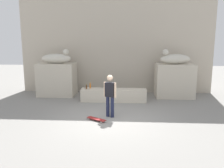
{
  "coord_description": "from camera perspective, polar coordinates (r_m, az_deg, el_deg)",
  "views": [
    {
      "loc": [
        0.61,
        -8.39,
        2.96
      ],
      "look_at": [
        -0.0,
        1.59,
        1.1
      ],
      "focal_mm": 37.32,
      "sensor_mm": 36.0,
      "label": 1
    }
  ],
  "objects": [
    {
      "name": "bottle_orange",
      "position": [
        11.58,
        -5.38,
        -0.44
      ],
      "size": [
        0.07,
        0.07,
        0.3
      ],
      "color": "orange",
      "rests_on": "ledge_block"
    },
    {
      "name": "statue_reclining_right",
      "position": [
        12.63,
        15.09,
        6.01
      ],
      "size": [
        1.67,
        0.83,
        0.78
      ],
      "rotation": [
        0.0,
        0.0,
        3.32
      ],
      "color": "beige",
      "rests_on": "pedestal_right"
    },
    {
      "name": "skateboard",
      "position": [
        8.87,
        -3.86,
        -8.54
      ],
      "size": [
        0.78,
        0.6,
        0.08
      ],
      "rotation": [
        0.0,
        0.0,
        2.57
      ],
      "color": "maroon",
      "rests_on": "ground_plane"
    },
    {
      "name": "statue_reclining_left",
      "position": [
        12.94,
        -13.36,
        6.19
      ],
      "size": [
        1.62,
        0.62,
        0.78
      ],
      "rotation": [
        0.0,
        0.0,
        -0.04
      ],
      "color": "beige",
      "rests_on": "pedestal_left"
    },
    {
      "name": "ground_plane",
      "position": [
        8.91,
        -0.62,
        -8.85
      ],
      "size": [
        40.0,
        40.0,
        0.0
      ],
      "primitive_type": "plane",
      "color": "gray"
    },
    {
      "name": "skater",
      "position": [
        9.05,
        -0.49,
        -2.47
      ],
      "size": [
        0.5,
        0.33,
        1.67
      ],
      "rotation": [
        0.0,
        0.0,
        2.71
      ],
      "color": "#1E233F",
      "rests_on": "ground_plane"
    },
    {
      "name": "pedestal_right",
      "position": [
        12.78,
        15.0,
        0.81
      ],
      "size": [
        1.96,
        1.33,
        1.76
      ],
      "primitive_type": "cube",
      "color": "beige",
      "rests_on": "ground_plane"
    },
    {
      "name": "facade_wall",
      "position": [
        13.65,
        0.98,
        12.54
      ],
      "size": [
        10.91,
        0.6,
        6.88
      ],
      "primitive_type": "cube",
      "color": "#BAAE9B",
      "rests_on": "ground_plane"
    },
    {
      "name": "bottle_brown",
      "position": [
        11.4,
        -6.27,
        -0.76
      ],
      "size": [
        0.07,
        0.07,
        0.25
      ],
      "color": "#593314",
      "rests_on": "ledge_block"
    },
    {
      "name": "pedestal_left",
      "position": [
        13.08,
        -13.29,
        1.11
      ],
      "size": [
        1.96,
        1.33,
        1.76
      ],
      "primitive_type": "cube",
      "color": "beige",
      "rests_on": "ground_plane"
    },
    {
      "name": "bottle_clear",
      "position": [
        11.52,
        0.39,
        -0.46
      ],
      "size": [
        0.06,
        0.06,
        0.3
      ],
      "color": "silver",
      "rests_on": "ledge_block"
    },
    {
      "name": "ledge_block",
      "position": [
        11.48,
        0.38,
        -2.76
      ],
      "size": [
        3.2,
        0.6,
        0.64
      ],
      "primitive_type": "cube",
      "color": "beige",
      "rests_on": "ground_plane"
    }
  ]
}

